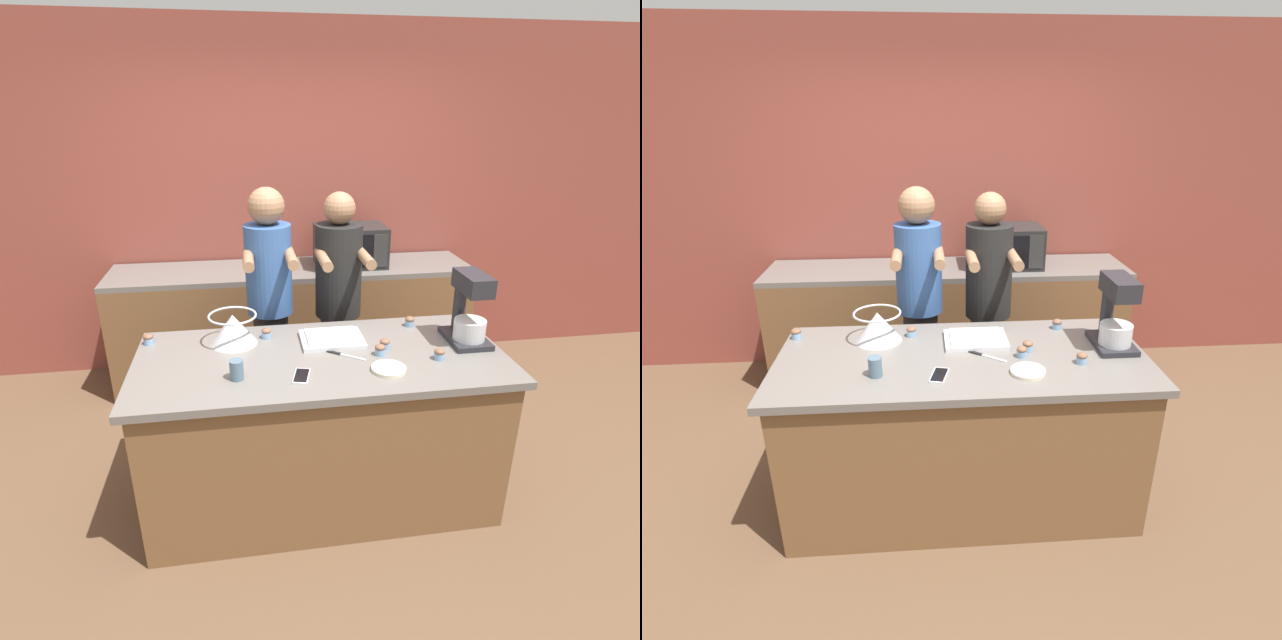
# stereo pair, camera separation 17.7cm
# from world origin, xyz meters

# --- Properties ---
(ground_plane) EXTENTS (16.00, 16.00, 0.00)m
(ground_plane) POSITION_xyz_m (0.00, 0.00, 0.00)
(ground_plane) COLOR brown
(back_wall) EXTENTS (10.00, 0.06, 2.70)m
(back_wall) POSITION_xyz_m (0.00, 1.81, 1.35)
(back_wall) COLOR brown
(back_wall) RESTS_ON ground_plane
(island_counter) EXTENTS (1.91, 0.86, 0.89)m
(island_counter) POSITION_xyz_m (0.00, 0.00, 0.45)
(island_counter) COLOR brown
(island_counter) RESTS_ON ground_plane
(back_counter) EXTENTS (2.80, 0.60, 0.93)m
(back_counter) POSITION_xyz_m (0.00, 1.46, 0.47)
(back_counter) COLOR brown
(back_counter) RESTS_ON ground_plane
(person_left) EXTENTS (0.31, 0.48, 1.65)m
(person_left) POSITION_xyz_m (-0.22, 0.71, 0.89)
(person_left) COLOR #232328
(person_left) RESTS_ON ground_plane
(person_right) EXTENTS (0.32, 0.49, 1.61)m
(person_right) POSITION_xyz_m (0.22, 0.71, 0.86)
(person_right) COLOR brown
(person_right) RESTS_ON ground_plane
(stand_mixer) EXTENTS (0.20, 0.30, 0.39)m
(stand_mixer) POSITION_xyz_m (0.81, 0.05, 1.06)
(stand_mixer) COLOR #232328
(stand_mixer) RESTS_ON island_counter
(mixing_bowl) EXTENTS (0.26, 0.26, 0.17)m
(mixing_bowl) POSITION_xyz_m (-0.45, 0.22, 0.98)
(mixing_bowl) COLOR #BCBCC1
(mixing_bowl) RESTS_ON island_counter
(baking_tray) EXTENTS (0.34, 0.26, 0.04)m
(baking_tray) POSITION_xyz_m (0.08, 0.16, 0.91)
(baking_tray) COLOR silver
(baking_tray) RESTS_ON island_counter
(microwave_oven) EXTENTS (0.54, 0.37, 0.31)m
(microwave_oven) POSITION_xyz_m (0.46, 1.46, 1.09)
(microwave_oven) COLOR black
(microwave_oven) RESTS_ON back_counter
(cell_phone) EXTENTS (0.10, 0.16, 0.01)m
(cell_phone) POSITION_xyz_m (-0.13, -0.21, 0.90)
(cell_phone) COLOR silver
(cell_phone) RESTS_ON island_counter
(drinking_glass) EXTENTS (0.07, 0.07, 0.10)m
(drinking_glass) POSITION_xyz_m (-0.43, -0.18, 0.94)
(drinking_glass) COLOR slate
(drinking_glass) RESTS_ON island_counter
(small_plate) EXTENTS (0.17, 0.17, 0.02)m
(small_plate) POSITION_xyz_m (0.30, -0.21, 0.90)
(small_plate) COLOR beige
(small_plate) RESTS_ON island_counter
(knife) EXTENTS (0.19, 0.15, 0.01)m
(knife) POSITION_xyz_m (0.11, -0.02, 0.90)
(knife) COLOR #BCBCC1
(knife) RESTS_ON island_counter
(cupcake_0) EXTENTS (0.05, 0.05, 0.06)m
(cupcake_0) POSITION_xyz_m (0.57, 0.30, 0.92)
(cupcake_0) COLOR #759EC6
(cupcake_0) RESTS_ON island_counter
(cupcake_1) EXTENTS (0.05, 0.05, 0.06)m
(cupcake_1) POSITION_xyz_m (-0.90, 0.28, 0.92)
(cupcake_1) COLOR #759EC6
(cupcake_1) RESTS_ON island_counter
(cupcake_2) EXTENTS (0.05, 0.05, 0.06)m
(cupcake_2) POSITION_xyz_m (0.30, -0.04, 0.92)
(cupcake_2) COLOR #759EC6
(cupcake_2) RESTS_ON island_counter
(cupcake_3) EXTENTS (0.05, 0.05, 0.06)m
(cupcake_3) POSITION_xyz_m (0.34, 0.02, 0.92)
(cupcake_3) COLOR #759EC6
(cupcake_3) RESTS_ON island_counter
(cupcake_4) EXTENTS (0.05, 0.05, 0.06)m
(cupcake_4) POSITION_xyz_m (0.59, -0.13, 0.92)
(cupcake_4) COLOR #759EC6
(cupcake_4) RESTS_ON island_counter
(cupcake_5) EXTENTS (0.05, 0.05, 0.06)m
(cupcake_5) POSITION_xyz_m (-0.27, 0.26, 0.92)
(cupcake_5) COLOR #759EC6
(cupcake_5) RESTS_ON island_counter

